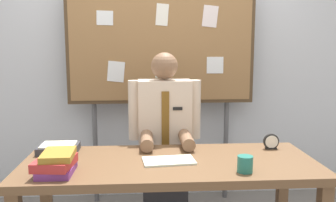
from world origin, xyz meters
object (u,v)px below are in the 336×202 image
Objects in this scene: paper_tray at (59,148)px; book_stack at (56,163)px; person at (165,148)px; bulletin_board at (161,47)px; desk_clock at (271,142)px; coffee_mug at (245,164)px; desk at (170,174)px; open_notebook at (169,161)px.

book_stack is at bearing -79.02° from paper_tray.
person is 0.70× the size of bulletin_board.
coffee_mug is at bearing -124.51° from desk_clock.
desk is at bearing -90.00° from bulletin_board.
bulletin_board is at bearing 90.00° from desk.
desk_clock is (0.72, -0.34, 0.13)m from person.
desk_clock is at bearing 16.44° from desk.
person is at bearing 89.20° from open_notebook.
desk is 1.30m from bulletin_board.
desk is 0.56m from person.
book_stack is at bearing -164.00° from desk.
bulletin_board is 18.27× the size of desk_clock.
person reaches higher than desk.
paper_tray is at bearing 157.77° from coffee_mug.
book_stack is at bearing 177.35° from coffee_mug.
book_stack is at bearing -117.82° from bulletin_board.
bulletin_board is at bearing 62.18° from book_stack.
desk_clock reaches higher than paper_tray.
coffee_mug is 0.36× the size of paper_tray.
open_notebook is 3.36× the size of coffee_mug.
person is 12.86× the size of desk_clock.
desk is 1.32× the size of person.
coffee_mug is 1.23m from paper_tray.
book_stack reaches higher than paper_tray.
open_notebook is (-0.01, -0.58, 0.09)m from person.
bulletin_board is 6.20× the size of open_notebook.
person is (0.00, 0.56, 0.00)m from desk.
desk_clock is 1.45m from paper_tray.
open_notebook is 0.76m from desk_clock.
book_stack is at bearing -163.77° from desk_clock.
book_stack is (-0.65, -0.74, 0.14)m from person.
person reaches higher than open_notebook.
open_notebook is 0.77m from paper_tray.
person reaches higher than desk_clock.
desk is at bearing -163.56° from desk_clock.
book_stack is 0.67m from open_notebook.
person is 0.58m from open_notebook.
person is at bearing 90.00° from desk.
bulletin_board is 20.86× the size of coffee_mug.
desk_clock is at bearing 17.71° from open_notebook.
paper_tray is (-0.73, -0.32, 0.11)m from person.
open_notebook is 1.21× the size of paper_tray.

